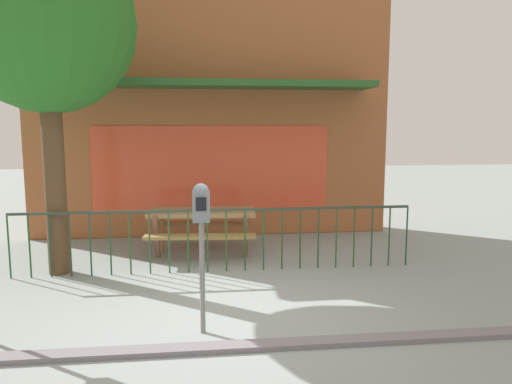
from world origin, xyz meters
name	(u,v)px	position (x,y,z in m)	size (l,w,h in m)	color
ground	(223,315)	(0.00, 0.00, 0.00)	(40.00, 40.00, 0.00)	gray
pub_storefront	(211,104)	(0.00, 4.45, 2.64)	(7.15, 1.47, 5.29)	brown
patio_fence_front	(217,229)	(0.00, 1.75, 0.66)	(6.03, 0.04, 0.97)	#2D3E31
picnic_table_left	(202,220)	(-0.21, 2.78, 0.61)	(1.89, 1.49, 0.79)	#9F7C50
parking_meter_near	(201,218)	(-0.23, -0.46, 1.26)	(0.18, 0.17, 1.63)	gray
street_tree	(46,26)	(-2.37, 1.95, 3.61)	(2.53, 2.53, 4.91)	brown
curb_edge	(227,350)	(0.00, -0.89, 0.00)	(10.01, 0.20, 0.11)	slate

